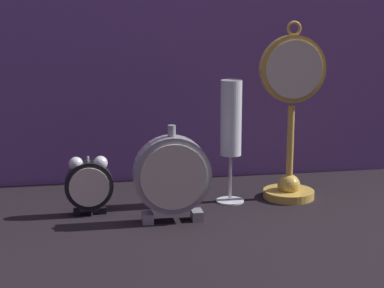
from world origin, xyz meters
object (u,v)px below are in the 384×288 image
at_px(pocket_watch_on_stand, 291,123).
at_px(alarm_clock_twin_bell, 89,183).
at_px(mantel_clock_silver, 172,176).
at_px(champagne_flute, 231,127).

height_order(pocket_watch_on_stand, alarm_clock_twin_bell, pocket_watch_on_stand).
relative_size(pocket_watch_on_stand, alarm_clock_twin_bell, 3.19).
bearing_deg(pocket_watch_on_stand, mantel_clock_silver, -157.84).
bearing_deg(alarm_clock_twin_bell, mantel_clock_silver, -24.36).
bearing_deg(pocket_watch_on_stand, alarm_clock_twin_bell, -174.71).
height_order(mantel_clock_silver, champagne_flute, champagne_flute).
xyz_separation_m(alarm_clock_twin_bell, mantel_clock_silver, (0.15, -0.07, 0.02)).
relative_size(alarm_clock_twin_bell, champagne_flute, 0.46).
xyz_separation_m(mantel_clock_silver, champagne_flute, (0.13, 0.10, 0.07)).
bearing_deg(mantel_clock_silver, pocket_watch_on_stand, 22.16).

